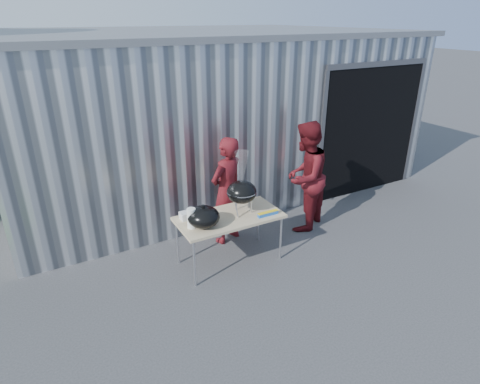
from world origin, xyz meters
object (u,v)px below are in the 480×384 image
folding_table (229,219)px  person_bystander (305,177)px  kettle_grill (242,187)px  person_cook (227,191)px

folding_table → person_bystander: size_ratio=0.81×
person_bystander → kettle_grill: bearing=-16.5°
person_cook → person_bystander: (1.33, -0.24, 0.06)m
kettle_grill → person_bystander: person_bystander is taller
kettle_grill → folding_table: bearing=178.0°
kettle_grill → person_bystander: (1.40, 0.35, -0.24)m
folding_table → person_bystander: person_bystander is taller
folding_table → kettle_grill: bearing=-2.0°
kettle_grill → person_bystander: bearing=14.1°
kettle_grill → person_bystander: 1.46m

